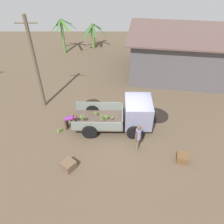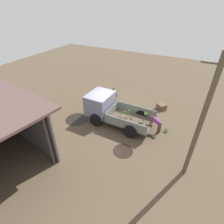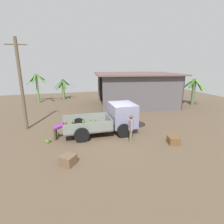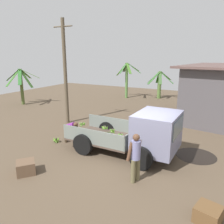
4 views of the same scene
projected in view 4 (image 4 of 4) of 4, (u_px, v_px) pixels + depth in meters
name	position (u px, v px, depth m)	size (l,w,h in m)	color
ground	(140.00, 159.00, 8.59)	(36.00, 36.00, 0.00)	brown
mud_patch_0	(117.00, 130.00, 11.91)	(1.17, 1.17, 0.01)	black
mud_patch_1	(196.00, 156.00, 8.90)	(1.60, 1.60, 0.01)	black
cargo_truck	(146.00, 133.00, 8.55)	(4.60, 2.30, 1.89)	#4F3F35
utility_pole	(65.00, 72.00, 12.53)	(1.26, 0.20, 5.94)	brown
banana_palm_2	(21.00, 85.00, 17.73)	(2.27, 2.45, 2.91)	#4F602E
banana_palm_3	(159.00, 84.00, 20.35)	(2.41, 2.23, 2.53)	#577838
banana_palm_4	(127.00, 79.00, 20.48)	(2.44, 2.56, 3.28)	#537F3D
person_foreground_visitor	(136.00, 156.00, 6.89)	(0.41, 0.59, 1.63)	brown
person_worker_loading	(70.00, 129.00, 10.04)	(0.81, 0.63, 1.08)	#3F3122
banana_bunch_on_ground_0	(77.00, 136.00, 10.80)	(0.23, 0.24, 0.21)	#443E2C
banana_bunch_on_ground_1	(56.00, 140.00, 10.23)	(0.32, 0.32, 0.23)	#4D4532
wooden_crate_0	(26.00, 167.00, 7.53)	(0.60, 0.60, 0.44)	brown
wooden_crate_1	(208.00, 214.00, 5.34)	(0.58, 0.58, 0.41)	brown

